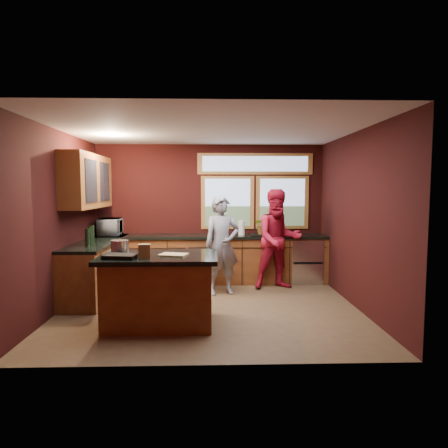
{
  "coord_description": "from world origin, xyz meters",
  "views": [
    {
      "loc": [
        0.03,
        -5.99,
        1.82
      ],
      "look_at": [
        0.23,
        0.4,
        1.26
      ],
      "focal_mm": 32.0,
      "sensor_mm": 36.0,
      "label": 1
    }
  ],
  "objects_px": {
    "island": "(160,289)",
    "person_red": "(278,239)",
    "cutting_board": "(174,255)",
    "person_grey": "(222,245)",
    "stock_pot": "(120,247)"
  },
  "relations": [
    {
      "from": "person_red",
      "to": "cutting_board",
      "type": "distance_m",
      "value": 2.6
    },
    {
      "from": "person_red",
      "to": "stock_pot",
      "type": "bearing_deg",
      "value": -154.1
    },
    {
      "from": "island",
      "to": "person_red",
      "type": "bearing_deg",
      "value": 44.64
    },
    {
      "from": "stock_pot",
      "to": "island",
      "type": "bearing_deg",
      "value": -15.26
    },
    {
      "from": "cutting_board",
      "to": "person_grey",
      "type": "bearing_deg",
      "value": 66.86
    },
    {
      "from": "island",
      "to": "person_red",
      "type": "xyz_separation_m",
      "value": [
        1.92,
        1.89,
        0.43
      ]
    },
    {
      "from": "island",
      "to": "cutting_board",
      "type": "height_order",
      "value": "cutting_board"
    },
    {
      "from": "person_grey",
      "to": "cutting_board",
      "type": "xyz_separation_m",
      "value": [
        -0.68,
        -1.59,
        0.1
      ]
    },
    {
      "from": "island",
      "to": "person_grey",
      "type": "relative_size",
      "value": 0.91
    },
    {
      "from": "island",
      "to": "cutting_board",
      "type": "relative_size",
      "value": 4.43
    },
    {
      "from": "person_red",
      "to": "cutting_board",
      "type": "relative_size",
      "value": 5.2
    },
    {
      "from": "person_red",
      "to": "cutting_board",
      "type": "xyz_separation_m",
      "value": [
        -1.72,
        -1.94,
        0.05
      ]
    },
    {
      "from": "cutting_board",
      "to": "island",
      "type": "bearing_deg",
      "value": 165.96
    },
    {
      "from": "stock_pot",
      "to": "cutting_board",
      "type": "bearing_deg",
      "value": -14.93
    },
    {
      "from": "cutting_board",
      "to": "stock_pot",
      "type": "relative_size",
      "value": 1.46
    }
  ]
}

